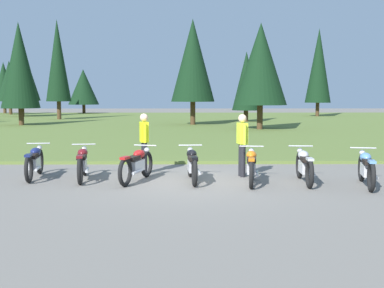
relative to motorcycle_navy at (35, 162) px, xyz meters
name	(u,v)px	position (x,y,z in m)	size (l,w,h in m)	color
ground_plane	(192,182)	(4.13, -0.63, -0.44)	(140.00, 140.00, 0.00)	slate
grass_moorland	(188,123)	(4.13, 24.50, -0.39)	(80.00, 44.00, 0.10)	#5B7033
forest_treeline	(94,72)	(-4.18, 30.21, 3.84)	(37.34, 30.49, 8.85)	#47331E
motorcycle_navy	(35,162)	(0.00, 0.00, 0.00)	(0.62, 2.10, 0.88)	black
motorcycle_maroon	(82,163)	(1.31, -0.26, 0.00)	(0.64, 2.09, 0.88)	black
motorcycle_red	(137,164)	(2.73, -0.53, 0.00)	(0.82, 2.04, 0.88)	black
motorcycle_black	(192,164)	(4.13, -0.53, 0.00)	(0.62, 2.10, 0.88)	black
motorcycle_orange	(251,166)	(5.59, -0.81, 0.00)	(0.62, 2.09, 0.88)	black
motorcycle_silver	(304,165)	(6.91, -0.78, 0.00)	(0.62, 2.10, 0.88)	black
motorcycle_sky_blue	(366,168)	(8.28, -1.24, 0.00)	(0.69, 2.08, 0.88)	black
rider_checking_bike	(144,140)	(2.81, 0.75, 0.51)	(0.29, 0.54, 1.67)	black
rider_in_hivis_vest	(242,141)	(5.48, 0.20, 0.51)	(0.28, 0.54, 1.67)	black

